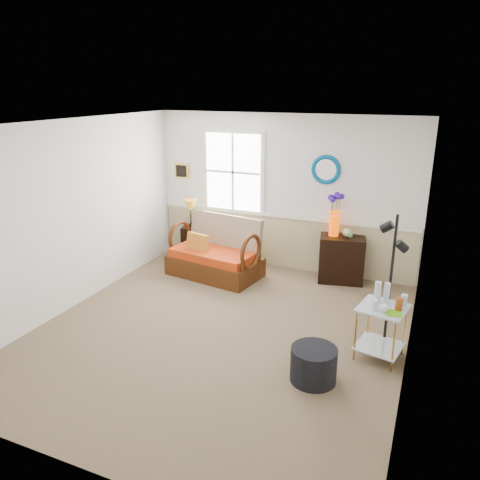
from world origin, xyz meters
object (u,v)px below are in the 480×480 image
at_px(loveseat, 215,248).
at_px(side_table, 380,333).
at_px(floor_lamp, 390,284).
at_px(cabinet, 341,259).
at_px(ottoman, 314,364).
at_px(lamp_stand, 193,243).

xyz_separation_m(loveseat, side_table, (2.84, -1.50, -0.16)).
xyz_separation_m(loveseat, floor_lamp, (2.87, -1.27, 0.35)).
bearing_deg(cabinet, ottoman, -95.87).
distance_m(side_table, ottoman, 0.95).
relative_size(lamp_stand, side_table, 0.96).
bearing_deg(side_table, ottoman, -128.61).
xyz_separation_m(lamp_stand, ottoman, (2.95, -2.77, -0.12)).
bearing_deg(cabinet, side_table, -78.94).
xyz_separation_m(floor_lamp, ottoman, (-0.62, -0.96, -0.64)).
xyz_separation_m(cabinet, ottoman, (0.28, -2.81, -0.18)).
xyz_separation_m(side_table, ottoman, (-0.59, -0.73, -0.13)).
xyz_separation_m(loveseat, cabinet, (1.97, 0.58, -0.11)).
height_order(loveseat, floor_lamp, floor_lamp).
bearing_deg(loveseat, ottoman, -35.52).
xyz_separation_m(lamp_stand, side_table, (3.54, -2.04, 0.01)).
distance_m(cabinet, side_table, 2.26).
bearing_deg(lamp_stand, loveseat, -37.56).
relative_size(loveseat, lamp_stand, 2.39).
height_order(lamp_stand, floor_lamp, floor_lamp).
xyz_separation_m(loveseat, ottoman, (2.25, -2.23, -0.29)).
xyz_separation_m(lamp_stand, floor_lamp, (3.57, -1.81, 0.52)).
distance_m(lamp_stand, ottoman, 4.05).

